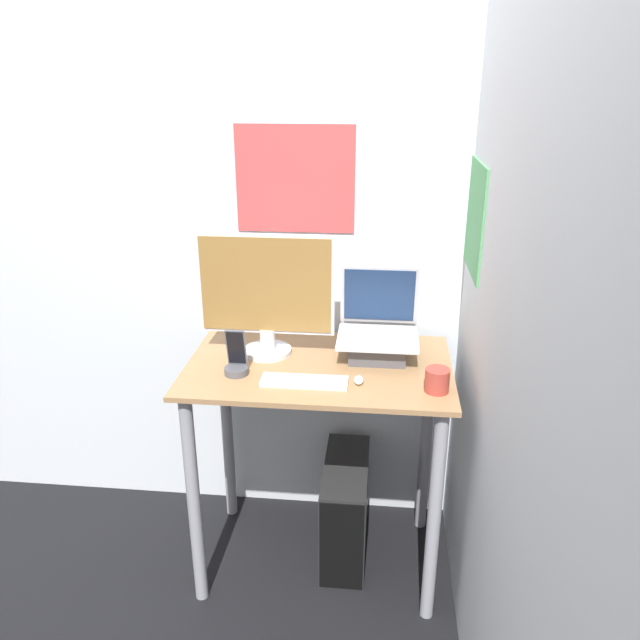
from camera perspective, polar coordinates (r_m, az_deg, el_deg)
The scene contains 11 objects.
ground_plane at distance 2.68m, azimuth -0.86°, elevation -25.42°, with size 12.00×12.00×0.00m, color black.
wall_back at distance 2.62m, azimuth 0.81°, elevation 7.09°, with size 6.00×0.06×2.60m.
wall_side_right at distance 1.96m, azimuth 16.20°, elevation 1.11°, with size 0.06×6.00×2.60m.
desk at distance 2.47m, azimuth -0.09°, elevation -8.34°, with size 1.00×0.63×0.93m.
laptop at distance 2.41m, azimuth 5.30°, elevation -1.50°, with size 0.31×0.28×0.33m.
monitor at distance 2.38m, azimuth -4.94°, elevation 2.14°, with size 0.52×0.18×0.48m.
keyboard at distance 2.23m, azimuth -1.44°, elevation -5.61°, with size 0.31×0.10×0.02m.
mouse at distance 2.23m, azimuth 3.56°, elevation -5.50°, with size 0.03×0.06×0.02m.
cell_phone at distance 2.30m, azimuth -7.66°, elevation -3.92°, with size 0.09×0.09×0.17m.
computer_tower at distance 2.80m, azimuth 2.33°, elevation -16.82°, with size 0.18×0.48×0.44m.
mug at distance 2.20m, azimuth 10.66°, elevation -5.43°, with size 0.09×0.09×0.08m.
Camera 1 is at (0.22, -1.81, 1.96)m, focal length 35.00 mm.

